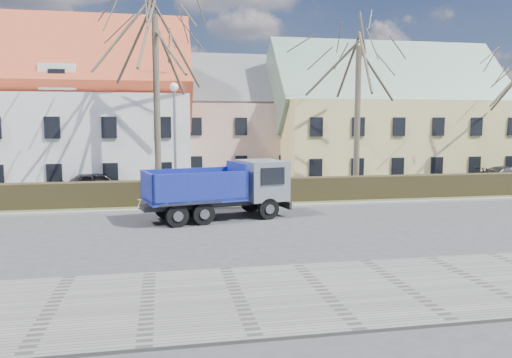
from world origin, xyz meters
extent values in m
plane|color=#353537|center=(0.00, 0.00, 0.00)|extent=(120.00, 120.00, 0.00)
cube|color=slate|center=(0.00, -8.50, 0.04)|extent=(80.00, 5.00, 0.08)
cube|color=gray|center=(0.00, 4.60, 0.06)|extent=(80.00, 0.30, 0.12)
cube|color=#3C4828|center=(0.00, 6.20, 0.05)|extent=(80.00, 3.00, 0.10)
cube|color=black|center=(0.00, 6.00, 0.65)|extent=(60.00, 0.90, 1.30)
imported|color=black|center=(-5.59, 10.47, 0.73)|extent=(4.62, 3.05, 1.46)
imported|color=black|center=(22.22, 10.32, 0.67)|extent=(4.68, 2.04, 1.34)
camera|label=1|loc=(-1.82, -20.44, 4.43)|focal=35.00mm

